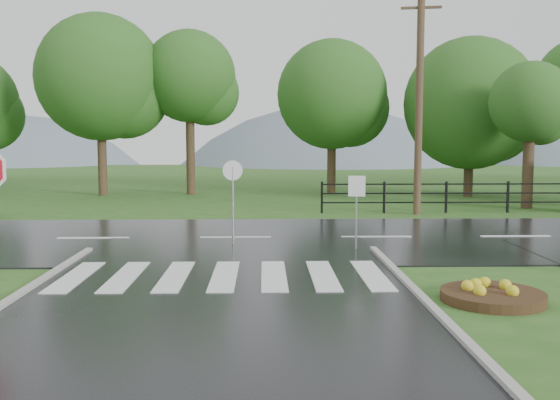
{
  "coord_description": "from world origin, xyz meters",
  "views": [
    {
      "loc": [
        0.8,
        -7.45,
        2.83
      ],
      "look_at": [
        1.15,
        6.0,
        1.5
      ],
      "focal_mm": 40.0,
      "sensor_mm": 36.0,
      "label": 1
    }
  ],
  "objects": [
    {
      "name": "ground",
      "position": [
        0.0,
        0.0,
        0.0
      ],
      "size": [
        120.0,
        120.0,
        0.0
      ],
      "primitive_type": "plane",
      "color": "#2D5A1E",
      "rests_on": "ground"
    },
    {
      "name": "main_road",
      "position": [
        0.0,
        10.0,
        0.0
      ],
      "size": [
        90.0,
        8.0,
        0.04
      ],
      "primitive_type": "cube",
      "color": "black",
      "rests_on": "ground"
    },
    {
      "name": "crosswalk",
      "position": [
        0.0,
        5.0,
        0.06
      ],
      "size": [
        6.5,
        2.8,
        0.02
      ],
      "color": "silver",
      "rests_on": "ground"
    },
    {
      "name": "fence_west",
      "position": [
        7.75,
        16.0,
        0.72
      ],
      "size": [
        9.58,
        0.08,
        1.2
      ],
      "color": "black",
      "rests_on": "ground"
    },
    {
      "name": "hills",
      "position": [
        3.49,
        65.0,
        -15.54
      ],
      "size": [
        102.0,
        48.0,
        48.0
      ],
      "color": "slate",
      "rests_on": "ground"
    },
    {
      "name": "treeline",
      "position": [
        1.0,
        24.0,
        0.0
      ],
      "size": [
        83.2,
        5.2,
        10.0
      ],
      "color": "#23551A",
      "rests_on": "ground"
    },
    {
      "name": "flower_bed",
      "position": [
        4.78,
        3.09,
        0.13
      ],
      "size": [
        1.79,
        1.79,
        0.36
      ],
      "color": "#332111",
      "rests_on": "ground"
    },
    {
      "name": "reg_sign_small",
      "position": [
        3.12,
        7.99,
        1.37
      ],
      "size": [
        0.42,
        0.11,
        1.91
      ],
      "color": "#939399",
      "rests_on": "ground"
    },
    {
      "name": "reg_sign_round",
      "position": [
        -0.02,
        8.92,
        1.43
      ],
      "size": [
        0.52,
        0.08,
        2.26
      ],
      "color": "#939399",
      "rests_on": "ground"
    },
    {
      "name": "utility_pole_east",
      "position": [
        6.51,
        15.5,
        4.16
      ],
      "size": [
        1.45,
        0.35,
        8.18
      ],
      "color": "#473523",
      "rests_on": "ground"
    },
    {
      "name": "entrance_tree_left",
      "position": [
        11.51,
        17.5,
        4.24
      ],
      "size": [
        3.25,
        3.25,
        5.91
      ],
      "color": "#3D2B1C",
      "rests_on": "ground"
    }
  ]
}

